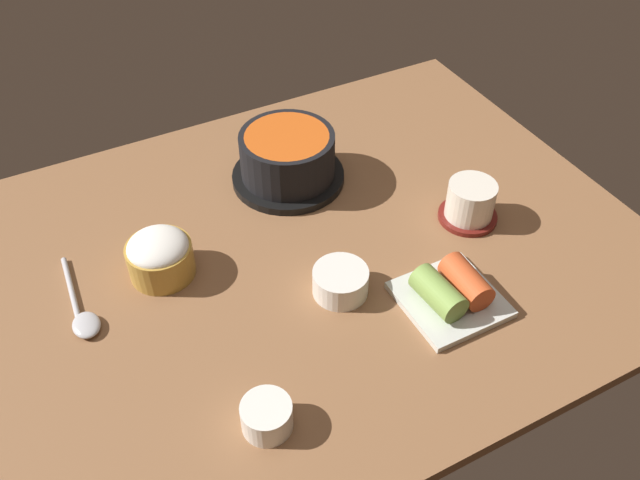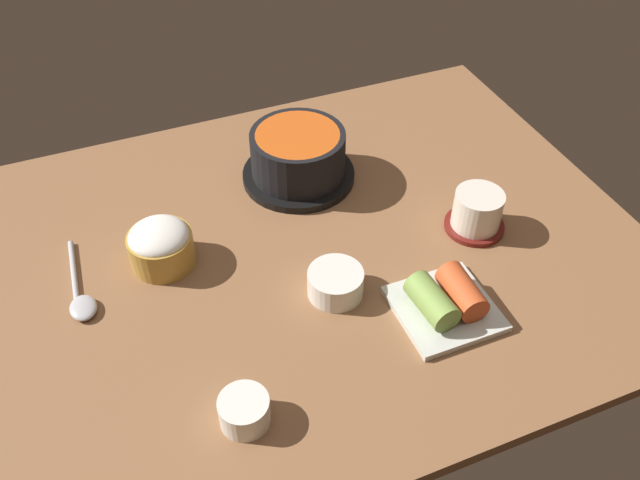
# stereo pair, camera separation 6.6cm
# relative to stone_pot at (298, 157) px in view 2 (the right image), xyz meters

# --- Properties ---
(dining_table) EXTENTS (1.00, 0.76, 0.02)m
(dining_table) POSITION_rel_stone_pot_xyz_m (-0.06, -0.16, -0.05)
(dining_table) COLOR brown
(dining_table) RESTS_ON ground
(stone_pot) EXTENTS (0.18, 0.18, 0.09)m
(stone_pot) POSITION_rel_stone_pot_xyz_m (0.00, 0.00, 0.00)
(stone_pot) COLOR black
(stone_pot) RESTS_ON dining_table
(rice_bowl) EXTENTS (0.09, 0.09, 0.07)m
(rice_bowl) POSITION_rel_stone_pot_xyz_m (-0.25, -0.11, -0.01)
(rice_bowl) COLOR #B78C38
(rice_bowl) RESTS_ON dining_table
(tea_cup_with_saucer) EXTENTS (0.09, 0.09, 0.07)m
(tea_cup_with_saucer) POSITION_rel_stone_pot_xyz_m (0.20, -0.21, -0.01)
(tea_cup_with_saucer) COLOR maroon
(tea_cup_with_saucer) RESTS_ON dining_table
(banchan_cup_center) EXTENTS (0.08, 0.08, 0.04)m
(banchan_cup_center) POSITION_rel_stone_pot_xyz_m (-0.04, -0.26, -0.02)
(banchan_cup_center) COLOR white
(banchan_cup_center) RESTS_ON dining_table
(kimchi_plate) EXTENTS (0.13, 0.13, 0.05)m
(kimchi_plate) POSITION_rel_stone_pot_xyz_m (0.08, -0.34, -0.02)
(kimchi_plate) COLOR silver
(kimchi_plate) RESTS_ON dining_table
(side_bowl_near) EXTENTS (0.06, 0.06, 0.04)m
(side_bowl_near) POSITION_rel_stone_pot_xyz_m (-0.22, -0.40, -0.02)
(side_bowl_near) COLOR white
(side_bowl_near) RESTS_ON dining_table
(spoon) EXTENTS (0.04, 0.17, 0.01)m
(spoon) POSITION_rel_stone_pot_xyz_m (-0.37, -0.14, -0.04)
(spoon) COLOR #B7B7BC
(spoon) RESTS_ON dining_table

